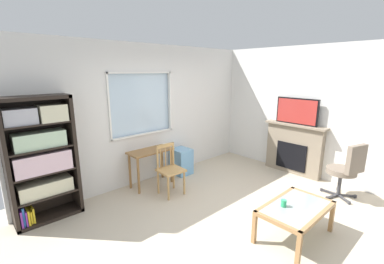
{
  "coord_description": "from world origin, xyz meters",
  "views": [
    {
      "loc": [
        -2.77,
        -2.03,
        2.17
      ],
      "look_at": [
        0.0,
        0.98,
        1.18
      ],
      "focal_mm": 24.08,
      "sensor_mm": 36.0,
      "label": 1
    }
  ],
  "objects_px": {
    "wooden_chair": "(170,169)",
    "office_chair": "(347,168)",
    "desk_under_window": "(151,157)",
    "tv": "(297,111)",
    "bookshelf": "(41,156)",
    "plastic_drawer_unit": "(181,161)",
    "fireplace": "(294,148)",
    "coffee_table": "(296,211)",
    "sippy_cup": "(284,203)"
  },
  "relations": [
    {
      "from": "wooden_chair",
      "to": "plastic_drawer_unit",
      "type": "xyz_separation_m",
      "value": [
        0.75,
        0.56,
        -0.19
      ]
    },
    {
      "from": "fireplace",
      "to": "office_chair",
      "type": "relative_size",
      "value": 1.28
    },
    {
      "from": "desk_under_window",
      "to": "fireplace",
      "type": "distance_m",
      "value": 3.03
    },
    {
      "from": "coffee_table",
      "to": "wooden_chair",
      "type": "bearing_deg",
      "value": 101.61
    },
    {
      "from": "tv",
      "to": "plastic_drawer_unit",
      "type": "bearing_deg",
      "value": 138.51
    },
    {
      "from": "wooden_chair",
      "to": "plastic_drawer_unit",
      "type": "relative_size",
      "value": 1.65
    },
    {
      "from": "tv",
      "to": "office_chair",
      "type": "relative_size",
      "value": 0.87
    },
    {
      "from": "plastic_drawer_unit",
      "to": "fireplace",
      "type": "xyz_separation_m",
      "value": [
        1.81,
        -1.58,
        0.27
      ]
    },
    {
      "from": "bookshelf",
      "to": "coffee_table",
      "type": "bearing_deg",
      "value": -50.33
    },
    {
      "from": "bookshelf",
      "to": "plastic_drawer_unit",
      "type": "relative_size",
      "value": 3.36
    },
    {
      "from": "wooden_chair",
      "to": "office_chair",
      "type": "relative_size",
      "value": 0.9
    },
    {
      "from": "bookshelf",
      "to": "wooden_chair",
      "type": "height_order",
      "value": "bookshelf"
    },
    {
      "from": "plastic_drawer_unit",
      "to": "office_chair",
      "type": "height_order",
      "value": "office_chair"
    },
    {
      "from": "office_chair",
      "to": "bookshelf",
      "type": "bearing_deg",
      "value": 144.29
    },
    {
      "from": "fireplace",
      "to": "tv",
      "type": "distance_m",
      "value": 0.81
    },
    {
      "from": "plastic_drawer_unit",
      "to": "coffee_table",
      "type": "relative_size",
      "value": 0.53
    },
    {
      "from": "wooden_chair",
      "to": "plastic_drawer_unit",
      "type": "bearing_deg",
      "value": 37.02
    },
    {
      "from": "plastic_drawer_unit",
      "to": "sippy_cup",
      "type": "bearing_deg",
      "value": -99.67
    },
    {
      "from": "plastic_drawer_unit",
      "to": "tv",
      "type": "relative_size",
      "value": 0.63
    },
    {
      "from": "wooden_chair",
      "to": "coffee_table",
      "type": "distance_m",
      "value": 2.16
    },
    {
      "from": "plastic_drawer_unit",
      "to": "fireplace",
      "type": "relative_size",
      "value": 0.43
    },
    {
      "from": "tv",
      "to": "fireplace",
      "type": "bearing_deg",
      "value": 0.0
    },
    {
      "from": "bookshelf",
      "to": "sippy_cup",
      "type": "relative_size",
      "value": 20.38
    },
    {
      "from": "bookshelf",
      "to": "desk_under_window",
      "type": "relative_size",
      "value": 2.18
    },
    {
      "from": "bookshelf",
      "to": "coffee_table",
      "type": "relative_size",
      "value": 1.77
    },
    {
      "from": "wooden_chair",
      "to": "office_chair",
      "type": "height_order",
      "value": "office_chair"
    },
    {
      "from": "tv",
      "to": "coffee_table",
      "type": "xyz_separation_m",
      "value": [
        -2.11,
        -1.09,
        -0.96
      ]
    },
    {
      "from": "fireplace",
      "to": "desk_under_window",
      "type": "bearing_deg",
      "value": 149.54
    },
    {
      "from": "wooden_chair",
      "to": "sippy_cup",
      "type": "bearing_deg",
      "value": -81.19
    },
    {
      "from": "plastic_drawer_unit",
      "to": "sippy_cup",
      "type": "height_order",
      "value": "plastic_drawer_unit"
    },
    {
      "from": "desk_under_window",
      "to": "plastic_drawer_unit",
      "type": "bearing_deg",
      "value": 3.58
    },
    {
      "from": "tv",
      "to": "office_chair",
      "type": "height_order",
      "value": "tv"
    },
    {
      "from": "bookshelf",
      "to": "desk_under_window",
      "type": "bearing_deg",
      "value": -3.44
    },
    {
      "from": "desk_under_window",
      "to": "tv",
      "type": "bearing_deg",
      "value": -30.63
    },
    {
      "from": "office_chair",
      "to": "sippy_cup",
      "type": "bearing_deg",
      "value": 173.91
    },
    {
      "from": "wooden_chair",
      "to": "tv",
      "type": "distance_m",
      "value": 2.88
    },
    {
      "from": "office_chair",
      "to": "sippy_cup",
      "type": "distance_m",
      "value": 1.78
    },
    {
      "from": "fireplace",
      "to": "sippy_cup",
      "type": "bearing_deg",
      "value": -156.41
    },
    {
      "from": "fireplace",
      "to": "coffee_table",
      "type": "bearing_deg",
      "value": -152.78
    },
    {
      "from": "tv",
      "to": "sippy_cup",
      "type": "distance_m",
      "value": 2.58
    },
    {
      "from": "fireplace",
      "to": "tv",
      "type": "height_order",
      "value": "tv"
    },
    {
      "from": "office_chair",
      "to": "wooden_chair",
      "type": "bearing_deg",
      "value": 133.48
    },
    {
      "from": "coffee_table",
      "to": "sippy_cup",
      "type": "bearing_deg",
      "value": 138.09
    },
    {
      "from": "desk_under_window",
      "to": "fireplace",
      "type": "relative_size",
      "value": 0.66
    },
    {
      "from": "plastic_drawer_unit",
      "to": "sippy_cup",
      "type": "xyz_separation_m",
      "value": [
        -0.44,
        -2.57,
        0.22
      ]
    },
    {
      "from": "wooden_chair",
      "to": "office_chair",
      "type": "distance_m",
      "value": 3.02
    },
    {
      "from": "desk_under_window",
      "to": "fireplace",
      "type": "height_order",
      "value": "fireplace"
    },
    {
      "from": "desk_under_window",
      "to": "tv",
      "type": "height_order",
      "value": "tv"
    },
    {
      "from": "bookshelf",
      "to": "sippy_cup",
      "type": "bearing_deg",
      "value": -50.74
    },
    {
      "from": "tv",
      "to": "office_chair",
      "type": "distance_m",
      "value": 1.49
    }
  ]
}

